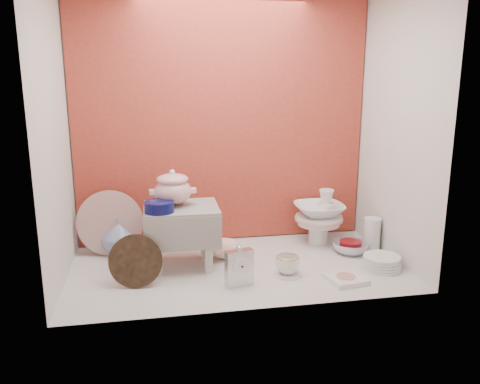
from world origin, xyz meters
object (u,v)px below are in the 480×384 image
at_px(crystal_bowl, 350,247).
at_px(step_stool, 182,236).
at_px(plush_pig, 224,248).
at_px(floral_platter, 110,223).
at_px(gold_rim_teacup, 287,264).
at_px(mantel_clock, 239,266).
at_px(dinner_plate_stack, 382,262).
at_px(porcelain_tower, 319,216).
at_px(blue_white_vase, 119,236).
at_px(soup_tureen, 173,187).

bearing_deg(crystal_bowl, step_stool, -179.26).
bearing_deg(plush_pig, floral_platter, 141.83).
bearing_deg(gold_rim_teacup, mantel_clock, -163.98).
bearing_deg(plush_pig, mantel_clock, -108.16).
bearing_deg(dinner_plate_stack, mantel_clock, -175.13).
xyz_separation_m(dinner_plate_stack, porcelain_tower, (-0.20, 0.46, 0.14)).
bearing_deg(floral_platter, dinner_plate_stack, -18.96).
xyz_separation_m(floral_platter, blue_white_vase, (0.05, 0.00, -0.08)).
height_order(dinner_plate_stack, porcelain_tower, porcelain_tower).
distance_m(plush_pig, crystal_bowl, 0.75).
height_order(soup_tureen, floral_platter, soup_tureen).
distance_m(mantel_clock, gold_rim_teacup, 0.29).
xyz_separation_m(crystal_bowl, porcelain_tower, (-0.13, 0.20, 0.14)).
xyz_separation_m(soup_tureen, mantel_clock, (0.30, -0.34, -0.34)).
bearing_deg(dinner_plate_stack, step_stool, 166.96).
height_order(mantel_clock, plush_pig, mantel_clock).
distance_m(soup_tureen, porcelain_tower, 0.96).
relative_size(soup_tureen, plush_pig, 1.08).
bearing_deg(floral_platter, step_stool, -32.71).
bearing_deg(mantel_clock, blue_white_vase, 123.35).
bearing_deg(floral_platter, mantel_clock, -40.88).
xyz_separation_m(plush_pig, porcelain_tower, (0.62, 0.16, 0.11)).
relative_size(step_stool, mantel_clock, 1.94).
distance_m(step_stool, plush_pig, 0.27).
height_order(soup_tureen, gold_rim_teacup, soup_tureen).
bearing_deg(mantel_clock, soup_tureen, 117.59).
bearing_deg(crystal_bowl, blue_white_vase, 169.66).
bearing_deg(soup_tureen, mantel_clock, -48.84).
bearing_deg(floral_platter, blue_white_vase, 3.01).
height_order(crystal_bowl, porcelain_tower, porcelain_tower).
relative_size(blue_white_vase, crystal_bowl, 1.01).
xyz_separation_m(floral_platter, dinner_plate_stack, (1.46, -0.50, -0.15)).
relative_size(mantel_clock, dinner_plate_stack, 0.97).
bearing_deg(floral_platter, crystal_bowl, -9.91).
relative_size(crystal_bowl, porcelain_tower, 0.62).
xyz_separation_m(plush_pig, gold_rim_teacup, (0.29, -0.29, -0.01)).
distance_m(step_stool, blue_white_vase, 0.44).
xyz_separation_m(mantel_clock, plush_pig, (-0.02, 0.37, -0.04)).
xyz_separation_m(floral_platter, porcelain_tower, (1.26, -0.04, -0.02)).
height_order(step_stool, plush_pig, step_stool).
bearing_deg(step_stool, floral_platter, 148.32).
distance_m(gold_rim_teacup, porcelain_tower, 0.57).
distance_m(soup_tureen, floral_platter, 0.49).
distance_m(step_stool, soup_tureen, 0.27).
relative_size(soup_tureen, blue_white_vase, 1.11).
bearing_deg(plush_pig, crystal_bowl, -24.25).
xyz_separation_m(soup_tureen, dinner_plate_stack, (1.10, -0.27, -0.40)).
height_order(floral_platter, gold_rim_teacup, floral_platter).
bearing_deg(step_stool, mantel_clock, -49.33).
bearing_deg(porcelain_tower, plush_pig, -165.58).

